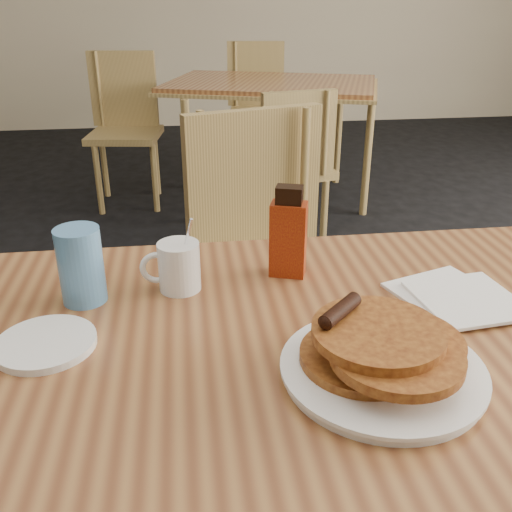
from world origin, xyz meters
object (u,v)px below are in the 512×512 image
(chair_wall_extra, at_px, (125,115))
(blue_tumbler, at_px, (81,265))
(chair_main_far, at_px, (258,246))
(neighbor_table, at_px, (271,88))
(coffee_mug, at_px, (178,266))
(chair_neighbor_far, at_px, (257,96))
(pancake_plate, at_px, (383,358))
(main_table, at_px, (309,358))
(syrup_bottle, at_px, (288,235))
(chair_neighbor_near, at_px, (294,157))

(chair_wall_extra, relative_size, blue_tumbler, 6.74)
(chair_main_far, distance_m, blue_tumbler, 0.77)
(neighbor_table, distance_m, coffee_mug, 2.60)
(chair_neighbor_far, distance_m, coffee_mug, 3.33)
(chair_main_far, bearing_deg, chair_neighbor_far, 65.28)
(pancake_plate, relative_size, blue_tumbler, 2.13)
(main_table, relative_size, blue_tumbler, 8.90)
(main_table, distance_m, chair_wall_extra, 2.93)
(coffee_mug, xyz_separation_m, syrup_bottle, (0.21, 0.03, 0.03))
(chair_main_far, xyz_separation_m, blue_tumbler, (-0.39, -0.61, 0.26))
(chair_main_far, xyz_separation_m, chair_wall_extra, (-0.54, 2.11, -0.02))
(chair_neighbor_far, distance_m, chair_neighbor_near, 1.46)
(neighbor_table, height_order, chair_neighbor_far, chair_neighbor_far)
(chair_neighbor_far, bearing_deg, coffee_mug, -92.66)
(chair_neighbor_far, xyz_separation_m, blue_tumbler, (-0.75, -3.29, 0.27))
(chair_main_far, distance_m, chair_neighbor_near, 1.27)
(chair_neighbor_far, height_order, blue_tumbler, chair_neighbor_far)
(chair_neighbor_near, bearing_deg, syrup_bottle, -113.58)
(main_table, distance_m, neighbor_table, 2.75)
(main_table, xyz_separation_m, neighbor_table, (0.37, 2.72, 0.00))
(syrup_bottle, bearing_deg, main_table, -72.52)
(main_table, xyz_separation_m, pancake_plate, (0.08, -0.12, 0.07))
(chair_neighbor_near, relative_size, blue_tumbler, 6.09)
(chair_neighbor_near, distance_m, chair_wall_extra, 1.26)
(blue_tumbler, bearing_deg, main_table, -23.93)
(chair_wall_extra, distance_m, coffee_mug, 2.72)
(chair_neighbor_near, bearing_deg, pancake_plate, -109.82)
(syrup_bottle, bearing_deg, chair_neighbor_far, 101.53)
(pancake_plate, xyz_separation_m, syrup_bottle, (-0.07, 0.33, 0.05))
(chair_neighbor_far, height_order, chair_neighbor_near, chair_neighbor_far)
(chair_wall_extra, bearing_deg, chair_main_far, -67.21)
(chair_wall_extra, bearing_deg, neighbor_table, -1.54)
(chair_wall_extra, bearing_deg, syrup_bottle, -70.54)
(neighbor_table, height_order, blue_tumbler, blue_tumbler)
(main_table, height_order, chair_wall_extra, chair_wall_extra)
(syrup_bottle, bearing_deg, neighbor_table, 99.94)
(chair_neighbor_near, height_order, coffee_mug, coffee_mug)
(main_table, xyz_separation_m, chair_wall_extra, (-0.52, 2.88, -0.17))
(neighbor_table, bearing_deg, blue_tumbler, -106.09)
(syrup_bottle, relative_size, blue_tumbler, 1.30)
(chair_wall_extra, bearing_deg, pancake_plate, -70.40)
(coffee_mug, distance_m, blue_tumbler, 0.17)
(chair_neighbor_near, height_order, blue_tumbler, blue_tumbler)
(blue_tumbler, bearing_deg, chair_wall_extra, 93.19)
(pancake_plate, bearing_deg, blue_tumbler, 147.86)
(chair_neighbor_near, bearing_deg, coffee_mug, -119.52)
(main_table, height_order, blue_tumbler, blue_tumbler)
(chair_neighbor_near, relative_size, pancake_plate, 2.85)
(syrup_bottle, distance_m, blue_tumbler, 0.37)
(neighbor_table, xyz_separation_m, pancake_plate, (-0.29, -2.84, 0.07))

